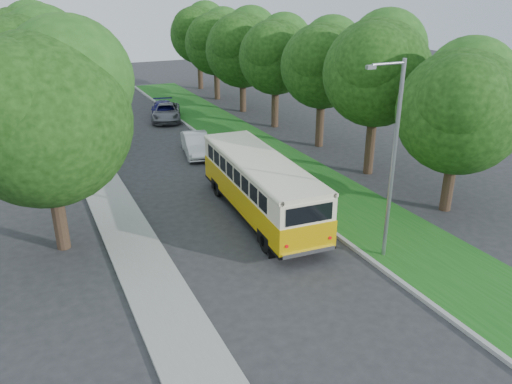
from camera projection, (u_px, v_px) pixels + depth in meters
name	position (u px, v px, depth m)	size (l,w,h in m)	color
ground	(263.00, 252.00, 20.95)	(120.00, 120.00, 0.00)	#29292B
curb	(282.00, 195.00, 26.53)	(0.20, 70.00, 0.15)	gray
grass_verge	(320.00, 188.00, 27.47)	(4.50, 70.00, 0.13)	#175516
sidewalk	(123.00, 225.00, 23.20)	(2.20, 70.00, 0.12)	gray
treeline	(191.00, 55.00, 34.99)	(24.27, 41.91, 9.46)	#332319
lamppost_near	(392.00, 157.00, 18.88)	(1.71, 0.16, 8.00)	gray
lamppost_far	(82.00, 95.00, 30.90)	(1.71, 0.16, 7.50)	gray
warning_sign	(100.00, 150.00, 28.52)	(0.56, 0.10, 2.50)	gray
vintage_bus	(260.00, 188.00, 23.65)	(2.60, 10.10, 3.00)	#DFAE07
car_silver	(238.00, 171.00, 28.01)	(1.78, 4.44, 1.51)	#AFB0B4
car_white	(196.00, 144.00, 32.90)	(1.53, 4.38, 1.44)	silver
car_blue	(163.00, 111.00, 42.03)	(1.96, 4.81, 1.40)	#151459
car_grey	(166.00, 112.00, 41.52)	(2.30, 4.98, 1.39)	slate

